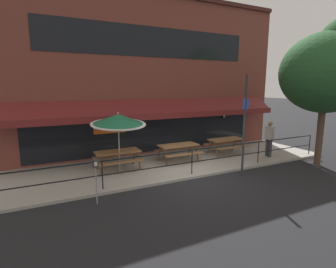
% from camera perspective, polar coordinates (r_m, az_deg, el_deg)
% --- Properties ---
extents(ground_plane, '(120.00, 120.00, 0.00)m').
position_cam_1_polar(ground_plane, '(10.16, 6.08, -9.64)').
color(ground_plane, black).
extents(patio_deck, '(15.00, 4.00, 0.10)m').
position_cam_1_polar(patio_deck, '(11.79, 0.85, -6.48)').
color(patio_deck, '#9E998E').
rests_on(patio_deck, ground).
extents(restaurant_building, '(15.00, 1.60, 7.91)m').
position_cam_1_polar(restaurant_building, '(13.32, -3.59, 12.31)').
color(restaurant_building, brown).
rests_on(restaurant_building, ground).
extents(patio_railing, '(13.84, 0.04, 0.97)m').
position_cam_1_polar(patio_railing, '(10.16, 5.26, -4.89)').
color(patio_railing, black).
rests_on(patio_railing, patio_deck).
extents(picnic_table_left, '(1.80, 1.42, 0.76)m').
position_cam_1_polar(picnic_table_left, '(10.93, -10.88, -4.46)').
color(picnic_table_left, brown).
rests_on(picnic_table_left, patio_deck).
extents(picnic_table_centre, '(1.80, 1.42, 0.76)m').
position_cam_1_polar(picnic_table_centre, '(11.90, 2.26, -3.06)').
color(picnic_table_centre, brown).
rests_on(picnic_table_centre, patio_deck).
extents(picnic_table_right, '(1.80, 1.42, 0.76)m').
position_cam_1_polar(picnic_table_right, '(13.52, 12.49, -1.68)').
color(picnic_table_right, brown).
rests_on(picnic_table_right, patio_deck).
extents(patio_umbrella_left, '(2.14, 2.14, 2.39)m').
position_cam_1_polar(patio_umbrella_left, '(10.41, -10.78, 3.09)').
color(patio_umbrella_left, '#B7B2A8').
rests_on(patio_umbrella_left, patio_deck).
extents(pedestrian_walking, '(0.27, 0.62, 1.71)m').
position_cam_1_polar(pedestrian_walking, '(13.47, 21.20, -0.65)').
color(pedestrian_walking, '#333338').
rests_on(pedestrian_walking, patio_deck).
extents(parking_meter_near, '(0.15, 0.16, 1.42)m').
position_cam_1_polar(parking_meter_near, '(7.96, -15.53, -6.94)').
color(parking_meter_near, gray).
rests_on(parking_meter_near, ground).
extents(street_sign_pole, '(0.28, 0.09, 3.89)m').
position_cam_1_polar(street_sign_pole, '(10.44, 16.28, 1.89)').
color(street_sign_pole, '#2D2D33').
rests_on(street_sign_pole, ground).
extents(street_tree_curbside, '(3.96, 3.56, 6.30)m').
position_cam_1_polar(street_tree_curbside, '(13.15, 31.85, 12.20)').
color(street_tree_curbside, brown).
rests_on(street_tree_curbside, ground).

